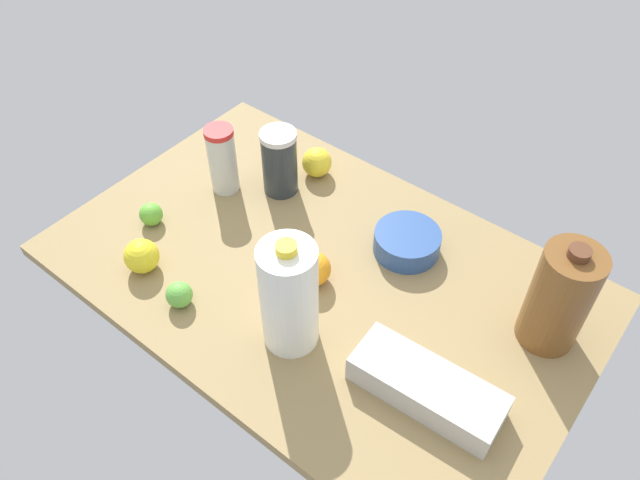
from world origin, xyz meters
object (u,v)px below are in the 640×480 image
chocolate_milk_jug (560,298)px  shaker_bottle (280,162)px  mixing_bowl (407,242)px  lime_by_jug (179,295)px  lime_far_back (151,214)px  lemon_loose (317,162)px  milk_jug (289,296)px  lemon_near_front (142,256)px  orange_beside_bowl (314,269)px  egg_carton (427,387)px  tumbler_cup (222,160)px

chocolate_milk_jug → shaker_bottle: chocolate_milk_jug is taller
mixing_bowl → chocolate_milk_jug: chocolate_milk_jug is taller
shaker_bottle → chocolate_milk_jug: bearing=179.6°
lime_by_jug → lime_far_back: size_ratio=1.03×
lime_by_jug → lemon_loose: lemon_loose is taller
milk_jug → lemon_loose: milk_jug is taller
lemon_near_front → lemon_loose: lemon_near_front is taller
chocolate_milk_jug → lemon_near_front: 88.32cm
orange_beside_bowl → egg_carton: bearing=165.1°
tumbler_cup → lime_far_back: (4.87, 20.35, -6.34)cm
orange_beside_bowl → lime_far_back: bearing=13.4°
lemon_near_front → lime_by_jug: size_ratio=1.36×
chocolate_milk_jug → lemon_near_front: chocolate_milk_jug is taller
mixing_bowl → milk_jug: bearing=81.3°
tumbler_cup → lemon_near_front: size_ratio=2.31×
chocolate_milk_jug → lime_by_jug: chocolate_milk_jug is taller
mixing_bowl → lemon_loose: bearing=-14.3°
lemon_loose → lime_by_jug: bearing=94.4°
mixing_bowl → lemon_loose: 34.49cm
lemon_near_front → orange_beside_bowl: size_ratio=1.02×
egg_carton → shaker_bottle: bearing=-28.2°
lemon_near_front → orange_beside_bowl: 38.53cm
lime_far_back → lime_by_jug: bearing=151.8°
shaker_bottle → lime_by_jug: size_ratio=3.04×
tumbler_cup → shaker_bottle: (-11.41, -8.41, -0.32)cm
tumbler_cup → lime_far_back: bearing=76.5°
shaker_bottle → lemon_loose: size_ratio=2.27×
egg_carton → shaker_bottle: size_ratio=1.67×
mixing_bowl → lime_far_back: lime_far_back is taller
mixing_bowl → orange_beside_bowl: 23.36cm
chocolate_milk_jug → tumbler_cup: bearing=5.4°
shaker_bottle → lemon_near_front: 40.49cm
mixing_bowl → tumbler_cup: (48.30, 10.23, 6.39)cm
mixing_bowl → lime_far_back: bearing=29.9°
egg_carton → lemon_loose: 68.72cm
lemon_near_front → lemon_loose: 51.02cm
chocolate_milk_jug → mixing_bowl: bearing=-3.7°
shaker_bottle → lemon_near_front: bearing=80.7°
lemon_near_front → lime_by_jug: bearing=172.5°
shaker_bottle → orange_beside_bowl: 32.29cm
tumbler_cup → chocolate_milk_jug: chocolate_milk_jug is taller
shaker_bottle → lemon_loose: 12.01cm
chocolate_milk_jug → lime_far_back: bearing=17.7°
lime_by_jug → orange_beside_bowl: 29.27cm
shaker_bottle → tumbler_cup: bearing=36.4°
chocolate_milk_jug → shaker_bottle: bearing=-0.4°
shaker_bottle → orange_beside_bowl: (-25.83, 18.72, -4.95)cm
tumbler_cup → orange_beside_bowl: size_ratio=2.35×
lime_by_jug → shaker_bottle: bearing=-79.8°
egg_carton → orange_beside_bowl: bearing=-18.3°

